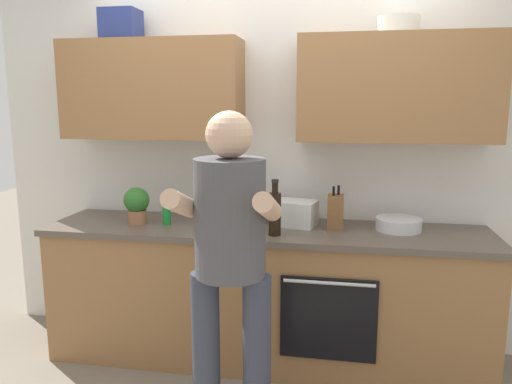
# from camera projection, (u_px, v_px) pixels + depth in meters

# --- Properties ---
(ground_plane) EXTENTS (12.00, 12.00, 0.00)m
(ground_plane) POSITION_uv_depth(u_px,v_px,m) (264.00, 357.00, 3.31)
(ground_plane) COLOR #756B5B
(back_wall_unit) EXTENTS (4.00, 0.38, 2.50)m
(back_wall_unit) POSITION_uv_depth(u_px,v_px,m) (271.00, 131.00, 3.30)
(back_wall_unit) COLOR silver
(back_wall_unit) RESTS_ON ground
(counter) EXTENTS (2.84, 0.67, 0.90)m
(counter) POSITION_uv_depth(u_px,v_px,m) (265.00, 294.00, 3.23)
(counter) COLOR olive
(counter) RESTS_ON ground
(person_standing) EXTENTS (0.49, 0.45, 1.66)m
(person_standing) POSITION_uv_depth(u_px,v_px,m) (230.00, 253.00, 2.35)
(person_standing) COLOR #383D4C
(person_standing) RESTS_ON ground
(bottle_vinegar) EXTENTS (0.07, 0.07, 0.34)m
(bottle_vinegar) POSITION_uv_depth(u_px,v_px,m) (215.00, 206.00, 3.10)
(bottle_vinegar) COLOR brown
(bottle_vinegar) RESTS_ON counter
(bottle_wine) EXTENTS (0.07, 0.07, 0.35)m
(bottle_wine) POSITION_uv_depth(u_px,v_px,m) (222.00, 198.00, 3.39)
(bottle_wine) COLOR #471419
(bottle_wine) RESTS_ON counter
(bottle_syrup) EXTENTS (0.07, 0.07, 0.31)m
(bottle_syrup) POSITION_uv_depth(u_px,v_px,m) (245.00, 213.00, 2.98)
(bottle_syrup) COLOR #8C4C14
(bottle_syrup) RESTS_ON counter
(bottle_water) EXTENTS (0.06, 0.06, 0.28)m
(bottle_water) POSITION_uv_depth(u_px,v_px,m) (201.00, 206.00, 3.21)
(bottle_water) COLOR silver
(bottle_water) RESTS_ON counter
(bottle_soda) EXTENTS (0.05, 0.05, 0.23)m
(bottle_soda) POSITION_uv_depth(u_px,v_px,m) (167.00, 211.00, 3.22)
(bottle_soda) COLOR #198C33
(bottle_soda) RESTS_ON counter
(bottle_soy) EXTENTS (0.08, 0.08, 0.34)m
(bottle_soy) POSITION_uv_depth(u_px,v_px,m) (275.00, 212.00, 2.95)
(bottle_soy) COLOR black
(bottle_soy) RESTS_ON counter
(cup_stoneware) EXTENTS (0.09, 0.09, 0.11)m
(cup_stoneware) POSITION_uv_depth(u_px,v_px,m) (262.00, 215.00, 3.27)
(cup_stoneware) COLOR slate
(cup_stoneware) RESTS_ON counter
(mixing_bowl) EXTENTS (0.28, 0.28, 0.08)m
(mixing_bowl) POSITION_uv_depth(u_px,v_px,m) (398.00, 224.00, 3.08)
(mixing_bowl) COLOR silver
(mixing_bowl) RESTS_ON counter
(knife_block) EXTENTS (0.10, 0.14, 0.28)m
(knife_block) POSITION_uv_depth(u_px,v_px,m) (335.00, 212.00, 3.10)
(knife_block) COLOR brown
(knife_block) RESTS_ON counter
(potted_herb) EXTENTS (0.17, 0.17, 0.24)m
(potted_herb) POSITION_uv_depth(u_px,v_px,m) (137.00, 204.00, 3.24)
(potted_herb) COLOR #9E6647
(potted_herb) RESTS_ON counter
(grocery_bag_produce) EXTENTS (0.30, 0.26, 0.16)m
(grocery_bag_produce) POSITION_uv_depth(u_px,v_px,m) (296.00, 213.00, 3.20)
(grocery_bag_produce) COLOR silver
(grocery_bag_produce) RESTS_ON counter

